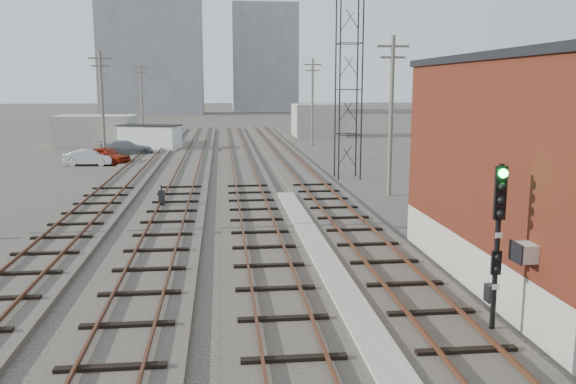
{
  "coord_description": "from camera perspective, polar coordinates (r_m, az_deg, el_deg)",
  "views": [
    {
      "loc": [
        -3.02,
        -5.67,
        6.26
      ],
      "look_at": [
        -0.5,
        17.39,
        2.2
      ],
      "focal_mm": 38.0,
      "sensor_mm": 36.0,
      "label": 1
    }
  ],
  "objects": [
    {
      "name": "brick_building",
      "position": [
        20.73,
        24.35,
        1.75
      ],
      "size": [
        6.54,
        12.2,
        7.22
      ],
      "color": "gray",
      "rests_on": "ground"
    },
    {
      "name": "apartment_left",
      "position": [
        141.73,
        -12.63,
        13.23
      ],
      "size": [
        22.0,
        14.0,
        30.0
      ],
      "primitive_type": "cube",
      "color": "gray",
      "rests_on": "ground"
    },
    {
      "name": "signal_mast",
      "position": [
        15.87,
        19.06,
        -3.84
      ],
      "size": [
        0.4,
        0.42,
        4.4
      ],
      "color": "gray",
      "rests_on": "ground"
    },
    {
      "name": "utility_pole_left_c",
      "position": [
        76.27,
        -13.52,
        8.56
      ],
      "size": [
        1.8,
        0.24,
        9.0
      ],
      "color": "#595147",
      "rests_on": "ground"
    },
    {
      "name": "track_mid_right",
      "position": [
        45.11,
        -4.24,
        2.06
      ],
      "size": [
        3.2,
        90.0,
        0.39
      ],
      "color": "#332D28",
      "rests_on": "ground"
    },
    {
      "name": "lattice_tower",
      "position": [
        41.57,
        5.72,
        11.59
      ],
      "size": [
        1.6,
        1.6,
        15.0
      ],
      "color": "black",
      "rests_on": "ground"
    },
    {
      "name": "shed_left",
      "position": [
        67.1,
        -17.45,
        5.49
      ],
      "size": [
        8.0,
        5.0,
        3.2
      ],
      "primitive_type": "cube",
      "color": "gray",
      "rests_on": "ground"
    },
    {
      "name": "track_right",
      "position": [
        45.43,
        0.81,
        2.14
      ],
      "size": [
        3.2,
        90.0,
        0.39
      ],
      "color": "#332D28",
      "rests_on": "ground"
    },
    {
      "name": "site_trailer",
      "position": [
        61.51,
        -12.79,
        5.02
      ],
      "size": [
        6.44,
        4.38,
        2.49
      ],
      "rotation": [
        0.0,
        0.0,
        -0.33
      ],
      "color": "silver",
      "rests_on": "ground"
    },
    {
      "name": "switch_stand",
      "position": [
        31.86,
        -11.74,
        -0.61
      ],
      "size": [
        0.31,
        0.31,
        1.16
      ],
      "rotation": [
        0.0,
        0.0,
        -0.18
      ],
      "color": "black",
      "rests_on": "ground"
    },
    {
      "name": "utility_pole_left_b",
      "position": [
        51.57,
        -16.98,
        7.88
      ],
      "size": [
        1.8,
        0.24,
        9.0
      ],
      "color": "#595147",
      "rests_on": "ground"
    },
    {
      "name": "track_left",
      "position": [
        45.55,
        -14.36,
        1.85
      ],
      "size": [
        3.2,
        90.0,
        0.39
      ],
      "color": "#332D28",
      "rests_on": "ground"
    },
    {
      "name": "ground",
      "position": [
        66.03,
        -3.59,
        4.47
      ],
      "size": [
        320.0,
        320.0,
        0.0
      ],
      "primitive_type": "plane",
      "color": "#282621",
      "rests_on": "ground"
    },
    {
      "name": "car_grey",
      "position": [
        56.99,
        -14.93,
        3.99
      ],
      "size": [
        5.09,
        2.87,
        1.39
      ],
      "primitive_type": "imported",
      "rotation": [
        0.0,
        0.0,
        1.77
      ],
      "color": "gray",
      "rests_on": "ground"
    },
    {
      "name": "shed_right",
      "position": [
        76.73,
        2.81,
        6.73
      ],
      "size": [
        6.0,
        6.0,
        4.0
      ],
      "primitive_type": "cube",
      "color": "gray",
      "rests_on": "ground"
    },
    {
      "name": "platform_curb",
      "position": [
        20.9,
        3.78,
        -7.15
      ],
      "size": [
        0.9,
        28.0,
        0.26
      ],
      "primitive_type": "cube",
      "color": "gray",
      "rests_on": "ground"
    },
    {
      "name": "car_red",
      "position": [
        51.31,
        -16.67,
        3.29
      ],
      "size": [
        4.4,
        3.48,
        1.4
      ],
      "primitive_type": "imported",
      "rotation": [
        0.0,
        0.0,
        1.05
      ],
      "color": "maroon",
      "rests_on": "ground"
    },
    {
      "name": "utility_pole_right_a",
      "position": [
        35.02,
        9.63,
        7.4
      ],
      "size": [
        1.8,
        0.24,
        9.0
      ],
      "color": "#595147",
      "rests_on": "ground"
    },
    {
      "name": "apartment_right",
      "position": [
        156.2,
        -2.23,
        12.39
      ],
      "size": [
        16.0,
        12.0,
        26.0
      ],
      "primitive_type": "cube",
      "color": "gray",
      "rests_on": "ground"
    },
    {
      "name": "utility_pole_right_b",
      "position": [
        64.39,
        2.3,
        8.62
      ],
      "size": [
        1.8,
        0.24,
        9.0
      ],
      "color": "#595147",
      "rests_on": "ground"
    },
    {
      "name": "car_silver",
      "position": [
        50.9,
        -18.06,
        3.09
      ],
      "size": [
        3.98,
        1.8,
        1.27
      ],
      "primitive_type": "imported",
      "rotation": [
        0.0,
        0.0,
        1.45
      ],
      "color": "#B6B8BE",
      "rests_on": "ground"
    },
    {
      "name": "track_mid_left",
      "position": [
        45.16,
        -9.32,
        1.96
      ],
      "size": [
        3.2,
        90.0,
        0.39
      ],
      "color": "#332D28",
      "rests_on": "ground"
    }
  ]
}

